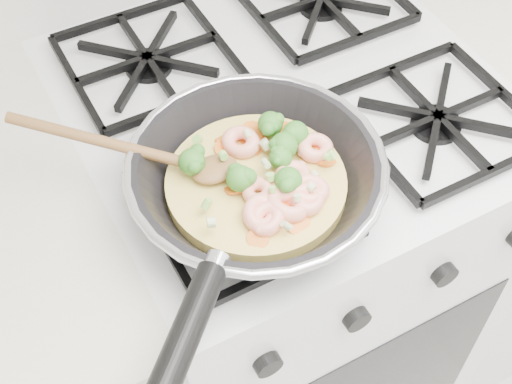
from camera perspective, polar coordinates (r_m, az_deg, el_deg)
name	(u,v)px	position (r m, az deg, el deg)	size (l,w,h in m)	color
stove	(279,264)	(1.37, 1.85, -5.75)	(0.60, 0.60, 0.92)	white
skillet	(256,180)	(0.85, -0.04, 0.97)	(0.41, 0.43, 0.10)	black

